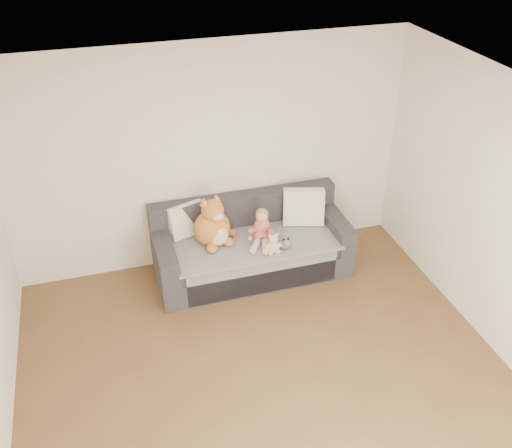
{
  "coord_description": "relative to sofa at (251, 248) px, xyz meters",
  "views": [
    {
      "loc": [
        -1.18,
        -3.11,
        4.07
      ],
      "look_at": [
        0.33,
        1.87,
        0.75
      ],
      "focal_mm": 40.0,
      "sensor_mm": 36.0,
      "label": 1
    }
  ],
  "objects": [
    {
      "name": "toddler",
      "position": [
        0.08,
        -0.14,
        0.33
      ],
      "size": [
        0.3,
        0.41,
        0.4
      ],
      "rotation": [
        0.0,
        0.0,
        -0.41
      ],
      "color": "#C44556",
      "rests_on": "sofa"
    },
    {
      "name": "cushion_left",
      "position": [
        -0.69,
        0.26,
        0.35
      ],
      "size": [
        0.46,
        0.31,
        0.4
      ],
      "rotation": [
        0.0,
        0.0,
        0.33
      ],
      "color": "white",
      "rests_on": "sofa"
    },
    {
      "name": "sofa",
      "position": [
        0.0,
        0.0,
        0.0
      ],
      "size": [
        2.2,
        0.94,
        0.85
      ],
      "color": "#2C2D32",
      "rests_on": "ground"
    },
    {
      "name": "plush_cat",
      "position": [
        -0.44,
        -0.01,
        0.39
      ],
      "size": [
        0.5,
        0.49,
        0.62
      ],
      "rotation": [
        0.0,
        0.0,
        0.32
      ],
      "color": "#B37827",
      "rests_on": "sofa"
    },
    {
      "name": "room_shell",
      "position": [
        -0.33,
        -1.64,
        0.99
      ],
      "size": [
        5.0,
        5.0,
        5.0
      ],
      "color": "brown",
      "rests_on": "ground"
    },
    {
      "name": "plush_cow",
      "position": [
        0.28,
        -0.33,
        0.23
      ],
      "size": [
        0.13,
        0.21,
        0.17
      ],
      "rotation": [
        0.0,
        0.0,
        -0.05
      ],
      "color": "white",
      "rests_on": "sofa"
    },
    {
      "name": "cushion_right_back",
      "position": [
        0.68,
        0.2,
        0.35
      ],
      "size": [
        0.43,
        0.25,
        0.38
      ],
      "rotation": [
        0.0,
        0.0,
        0.17
      ],
      "color": "white",
      "rests_on": "sofa"
    },
    {
      "name": "cushion_right_front",
      "position": [
        0.66,
        0.1,
        0.38
      ],
      "size": [
        0.51,
        0.34,
        0.45
      ],
      "rotation": [
        0.0,
        0.0,
        -0.29
      ],
      "color": "white",
      "rests_on": "sofa"
    },
    {
      "name": "teddy_bear",
      "position": [
        0.14,
        -0.38,
        0.26
      ],
      "size": [
        0.19,
        0.14,
        0.24
      ],
      "rotation": [
        0.0,
        0.0,
        -0.0
      ],
      "color": "beige",
      "rests_on": "sofa"
    },
    {
      "name": "sippy_cup",
      "position": [
        0.08,
        -0.16,
        0.22
      ],
      "size": [
        0.11,
        0.07,
        0.12
      ],
      "rotation": [
        0.0,
        0.0,
        0.16
      ],
      "color": "#55348E",
      "rests_on": "sofa"
    }
  ]
}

